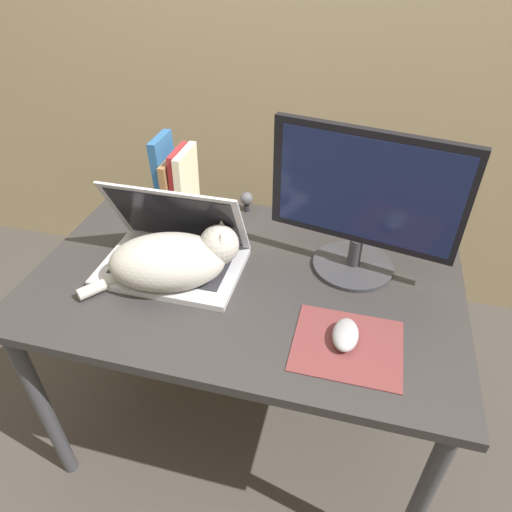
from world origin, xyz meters
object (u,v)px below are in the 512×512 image
cat (174,260)px  computer_mouse (345,335)px  webcam (247,200)px  external_monitor (363,203)px  laptop (173,252)px  book_row (176,180)px

cat → computer_mouse: bearing=-12.4°
computer_mouse → webcam: bearing=127.0°
cat → webcam: cat is taller
external_monitor → laptop: bearing=-166.4°
computer_mouse → webcam: size_ratio=1.54×
cat → external_monitor: external_monitor is taller
laptop → computer_mouse: bearing=-18.6°
book_row → external_monitor: bearing=-16.0°
external_monitor → webcam: (-0.37, 0.22, -0.17)m
laptop → book_row: book_row is taller
laptop → external_monitor: external_monitor is taller
computer_mouse → book_row: bearing=142.8°
laptop → book_row: (-0.11, 0.29, 0.06)m
book_row → webcam: 0.24m
external_monitor → computer_mouse: 0.34m
laptop → book_row: 0.32m
cat → external_monitor: 0.51m
computer_mouse → laptop: bearing=161.4°
cat → webcam: 0.41m
book_row → webcam: size_ratio=3.72×
computer_mouse → book_row: book_row is taller
computer_mouse → book_row: size_ratio=0.41×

